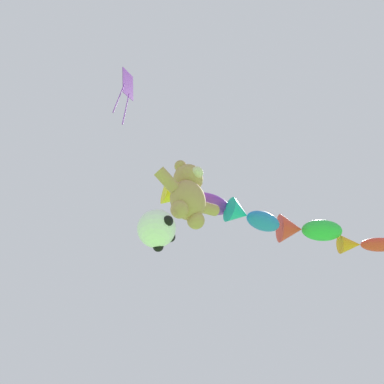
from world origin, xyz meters
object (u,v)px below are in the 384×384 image
Objects in this scene: diamond_kite at (127,88)px; teddy_bear_kite at (188,193)px; fish_kite_violet at (193,199)px; fish_kite_emerald at (306,230)px; fish_kite_crimson at (365,245)px; soccer_ball_kite at (157,229)px; fish_kite_cobalt at (251,217)px.

teddy_bear_kite is at bearing 8.69° from diamond_kite.
teddy_bear_kite is 0.98× the size of fish_kite_violet.
fish_kite_emerald is 2.21m from fish_kite_crimson.
fish_kite_cobalt is at bearing -8.61° from soccer_ball_kite.
fish_kite_emerald reaches higher than fish_kite_cobalt.
soccer_ball_kite is 0.54× the size of fish_kite_crimson.
teddy_bear_kite is 2.29× the size of soccer_ball_kite.
teddy_bear_kite is 0.81× the size of diamond_kite.
fish_kite_violet reaches higher than fish_kite_crimson.
fish_kite_violet is (1.69, 0.49, 2.91)m from soccer_ball_kite.
fish_kite_cobalt is 5.68m from diamond_kite.
diamond_kite is (-5.45, -0.17, 1.59)m from fish_kite_cobalt.
fish_kite_crimson is (5.75, -2.81, -0.39)m from fish_kite_violet.
fish_kite_crimson is 9.78m from diamond_kite.
teddy_bear_kite reaches higher than soccer_ball_kite.
teddy_bear_kite is 1.24× the size of fish_kite_crimson.
teddy_bear_kite reaches higher than fish_kite_crimson.
fish_kite_violet is 1.21× the size of fish_kite_cobalt.
soccer_ball_kite is at bearing 162.67° from fish_kite_crimson.
fish_kite_violet is 2.01m from fish_kite_cobalt.
fish_kite_crimson is at bearing -28.76° from fish_kite_emerald.
diamond_kite is (-9.52, 1.64, 1.53)m from fish_kite_crimson.
fish_kite_crimson is 0.65× the size of diamond_kite.
fish_kite_cobalt is 2.29m from fish_kite_emerald.
fish_kite_violet reaches higher than teddy_bear_kite.
fish_kite_emerald is (3.82, -1.75, -0.16)m from fish_kite_violet.
teddy_bear_kite is 1.19× the size of fish_kite_cobalt.
teddy_bear_kite is at bearing 173.85° from fish_kite_cobalt.
fish_kite_emerald is at bearing -24.59° from fish_kite_violet.
fish_kite_violet reaches higher than fish_kite_emerald.
fish_kite_emerald reaches higher than soccer_ball_kite.
fish_kite_emerald is (5.51, -1.26, 2.75)m from soccer_ball_kite.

